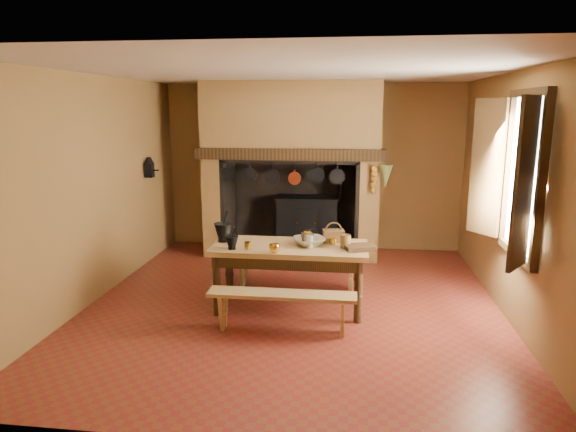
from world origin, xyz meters
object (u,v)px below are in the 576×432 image
object	(u,v)px
iron_range	(308,223)
bench_front	(282,303)
wicker_basket	(334,235)
mixing_bowl	(309,241)
coffee_grinder	(307,237)
work_table	(290,255)

from	to	relation	value
iron_range	bench_front	bearing A→B (deg)	-89.81
wicker_basket	mixing_bowl	bearing A→B (deg)	-155.13
iron_range	coffee_grinder	distance (m)	2.50
bench_front	mixing_bowl	distance (m)	0.91
bench_front	coffee_grinder	bearing A→B (deg)	76.29
work_table	coffee_grinder	bearing A→B (deg)	35.27
work_table	coffee_grinder	distance (m)	0.31
bench_front	wicker_basket	xyz separation A→B (m)	(0.51, 0.90, 0.54)
work_table	wicker_basket	world-z (taller)	wicker_basket
work_table	wicker_basket	bearing A→B (deg)	24.46
work_table	bench_front	bearing A→B (deg)	-90.00
mixing_bowl	wicker_basket	xyz separation A→B (m)	(0.28, 0.19, 0.03)
iron_range	coffee_grinder	world-z (taller)	iron_range
mixing_bowl	wicker_basket	world-z (taller)	wicker_basket
work_table	wicker_basket	xyz separation A→B (m)	(0.51, 0.23, 0.21)
bench_front	coffee_grinder	world-z (taller)	coffee_grinder
bench_front	mixing_bowl	bearing A→B (deg)	72.34
iron_range	wicker_basket	world-z (taller)	iron_range
coffee_grinder	work_table	bearing A→B (deg)	-168.39
coffee_grinder	mixing_bowl	world-z (taller)	coffee_grinder
work_table	coffee_grinder	size ratio (longest dim) A/B	9.79
mixing_bowl	coffee_grinder	bearing A→B (deg)	107.37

